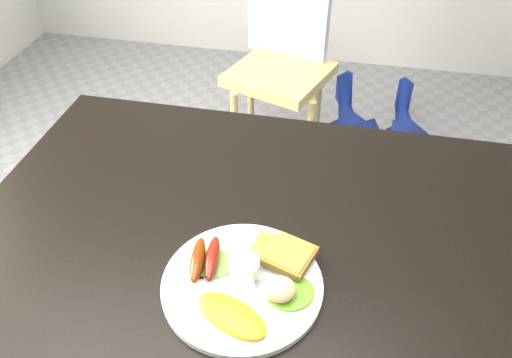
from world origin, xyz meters
The scene contains 14 objects.
dining_table centered at (0.00, 0.00, 0.73)m, with size 1.20×0.80×0.04m, color black.
dining_chair centered at (-0.16, 1.17, 0.45)m, with size 0.37×0.37×0.04m, color tan.
person centered at (0.32, 0.76, 0.79)m, with size 0.57×0.38×1.59m, color navy.
plate centered at (-0.01, -0.15, 0.76)m, with size 0.29×0.29×0.01m, color white.
lettuce_left centered at (-0.07, -0.12, 0.77)m, with size 0.08×0.07×0.01m, color #509E2F.
lettuce_right centered at (0.07, -0.15, 0.77)m, with size 0.09×0.08×0.01m, color #2E8918.
omelette centered at (-0.01, -0.22, 0.77)m, with size 0.13×0.06×0.02m, color yellow.
sausage_a centered at (-0.10, -0.13, 0.78)m, with size 0.03×0.10×0.03m, color #663206.
sausage_b centered at (-0.07, -0.12, 0.78)m, with size 0.03×0.10×0.03m, color #5F1816.
ramekin centered at (-0.01, -0.13, 0.78)m, with size 0.06×0.06×0.03m, color white.
toast_a centered at (0.02, -0.07, 0.77)m, with size 0.07×0.07×0.01m, color olive.
toast_b centered at (0.06, -0.09, 0.78)m, with size 0.08×0.08×0.01m, color olive.
potato_salad centered at (0.06, -0.17, 0.79)m, with size 0.06×0.05×0.03m, color #CEC18C.
fork centered at (-0.06, -0.15, 0.76)m, with size 0.15×0.01×0.00m, color #ADAFB7.
Camera 1 is at (0.12, -0.68, 1.47)m, focal length 35.00 mm.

